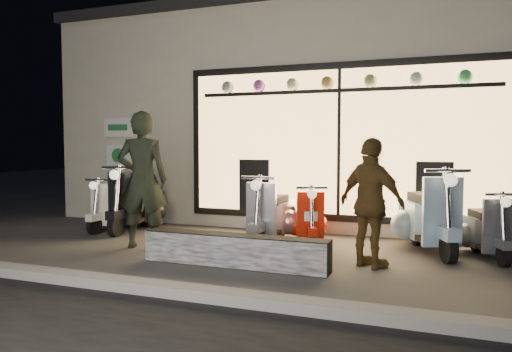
{
  "coord_description": "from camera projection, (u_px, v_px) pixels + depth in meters",
  "views": [
    {
      "loc": [
        2.49,
        -6.27,
        1.52
      ],
      "look_at": [
        -0.16,
        0.6,
        1.05
      ],
      "focal_mm": 35.0,
      "sensor_mm": 36.0,
      "label": 1
    }
  ],
  "objects": [
    {
      "name": "ground",
      "position": [
        251.0,
        255.0,
        6.83
      ],
      "size": [
        40.0,
        40.0,
        0.0
      ],
      "primitive_type": "plane",
      "color": "#383533",
      "rests_on": "ground"
    },
    {
      "name": "man",
      "position": [
        143.0,
        180.0,
        7.28
      ],
      "size": [
        0.85,
        0.69,
        2.0
      ],
      "primitive_type": "imported",
      "rotation": [
        0.0,
        0.0,
        3.47
      ],
      "color": "black",
      "rests_on": "ground"
    },
    {
      "name": "shop_building",
      "position": [
        332.0,
        119.0,
        11.34
      ],
      "size": [
        10.2,
        6.23,
        4.2
      ],
      "color": "beige",
      "rests_on": "ground"
    },
    {
      "name": "scooter_blue",
      "position": [
        426.0,
        218.0,
        7.16
      ],
      "size": [
        0.91,
        1.59,
        1.15
      ],
      "rotation": [
        0.0,
        0.0,
        0.38
      ],
      "color": "black",
      "rests_on": "ground"
    },
    {
      "name": "kerb",
      "position": [
        177.0,
        291.0,
        4.97
      ],
      "size": [
        40.0,
        0.25,
        0.12
      ],
      "primitive_type": "cube",
      "color": "slate",
      "rests_on": "ground"
    },
    {
      "name": "scooter_black",
      "position": [
        139.0,
        204.0,
        8.93
      ],
      "size": [
        0.59,
        1.55,
        1.11
      ],
      "rotation": [
        0.0,
        0.0,
        0.1
      ],
      "color": "black",
      "rests_on": "ground"
    },
    {
      "name": "woman",
      "position": [
        372.0,
        203.0,
        6.11
      ],
      "size": [
        1.01,
        0.82,
        1.6
      ],
      "primitive_type": "imported",
      "rotation": [
        0.0,
        0.0,
        2.61
      ],
      "color": "brown",
      "rests_on": "ground"
    },
    {
      "name": "scooter_silver",
      "position": [
        274.0,
        216.0,
        7.76
      ],
      "size": [
        0.46,
        1.41,
        1.02
      ],
      "rotation": [
        0.0,
        0.0,
        -0.01
      ],
      "color": "black",
      "rests_on": "ground"
    },
    {
      "name": "scooter_red",
      "position": [
        307.0,
        220.0,
        7.69
      ],
      "size": [
        0.69,
        1.22,
        0.88
      ],
      "rotation": [
        0.0,
        0.0,
        0.37
      ],
      "color": "black",
      "rests_on": "ground"
    },
    {
      "name": "scooter_cream",
      "position": [
        119.0,
        209.0,
        8.96
      ],
      "size": [
        0.42,
        1.25,
        0.9
      ],
      "rotation": [
        0.0,
        0.0,
        -0.03
      ],
      "color": "black",
      "rests_on": "ground"
    },
    {
      "name": "graffiti_barrier",
      "position": [
        235.0,
        250.0,
        6.2
      ],
      "size": [
        2.4,
        0.28,
        0.4
      ],
      "primitive_type": "cube",
      "color": "black",
      "rests_on": "ground"
    },
    {
      "name": "scooter_grey",
      "position": [
        484.0,
        230.0,
        6.79
      ],
      "size": [
        0.64,
        1.22,
        0.88
      ],
      "rotation": [
        0.0,
        0.0,
        0.32
      ],
      "color": "black",
      "rests_on": "ground"
    }
  ]
}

